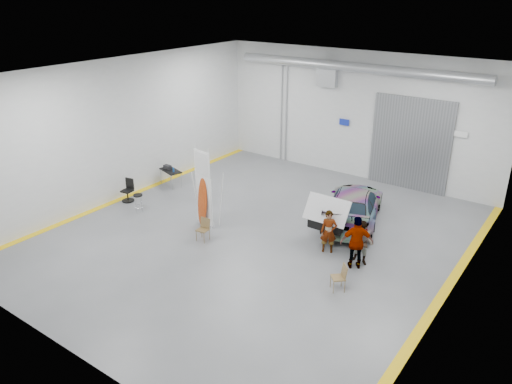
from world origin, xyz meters
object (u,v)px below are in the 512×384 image
Objects in this scene: sedan_car at (353,205)px; shop_stool at (139,203)px; person_c at (357,243)px; work_table at (170,170)px; folding_chair_far at (338,282)px; folding_chair_near at (203,234)px; person_b at (362,243)px; office_chair at (128,192)px; surfboard_display at (204,195)px; person_a at (329,232)px.

sedan_car is 6.29× the size of shop_stool.
work_table is (-10.26, 1.77, -0.18)m from person_c.
folding_chair_near is at bearing -133.10° from folding_chair_far.
sedan_car is 8.77m from work_table.
office_chair is (-10.42, -0.98, -0.35)m from person_b.
folding_chair_far is at bearing 1.54° from surfboard_display.
office_chair is at bearing -92.93° from work_table.
folding_chair_far is (1.74, -4.68, -0.44)m from sedan_car.
folding_chair_far is at bearing -2.27° from shop_stool.
work_table is (-8.66, -1.37, 0.04)m from sedan_car.
person_b is at bearing 102.80° from sedan_car.
surfboard_display is 4.40m from office_chair.
person_b is at bearing 140.27° from folding_chair_far.
work_table is at bearing -150.43° from folding_chair_far.
person_c is at bearing 99.46° from sedan_car.
shop_stool is at bearing -25.49° from person_c.
person_b is at bearing 9.25° from shop_stool.
person_c is 0.57× the size of surfboard_display.
shop_stool is (-7.56, -4.31, -0.32)m from sedan_car.
person_a is 1.82× the size of folding_chair_far.
work_table is at bearing 160.85° from surfboard_display.
person_a is at bearing 11.33° from shop_stool.
surfboard_display is at bearing -141.48° from folding_chair_far.
person_a is 9.20m from office_chair.
shop_stool is (-9.30, 0.37, 0.12)m from folding_chair_far.
person_b reaches higher than folding_chair_far.
person_c reaches higher than sedan_car.
surfboard_display is 3.28m from shop_stool.
surfboard_display is at bearing -175.50° from person_b.
person_c is 1.42× the size of work_table.
folding_chair_far is (0.14, -1.53, -0.66)m from person_c.
office_chair is (-1.22, 0.52, 0.05)m from shop_stool.
office_chair is at bearing 5.85° from sedan_car.
person_a reaches higher than folding_chair_far.
person_a is 1.58× the size of office_chair.
person_b is 5.73m from folding_chair_near.
folding_chair_near is at bearing -5.11° from shop_stool.
surfboard_display is 4.20× the size of shop_stool.
sedan_car is at bearing 15.14° from office_chair.
shop_stool is 0.59× the size of work_table.
folding_chair_near is (-5.35, -1.51, -0.66)m from person_c.
person_c reaches higher than folding_chair_far.
person_c is (1.60, -3.14, 0.22)m from sedan_car.
person_b is (1.29, -0.09, 0.00)m from person_a.
sedan_car is at bearing 9.02° from work_table.
work_table is 1.32× the size of office_chair.
person_c reaches higher than person_a.
office_chair reaches higher than folding_chair_far.
person_b reaches higher than shop_stool.
person_b is 0.37m from person_c.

